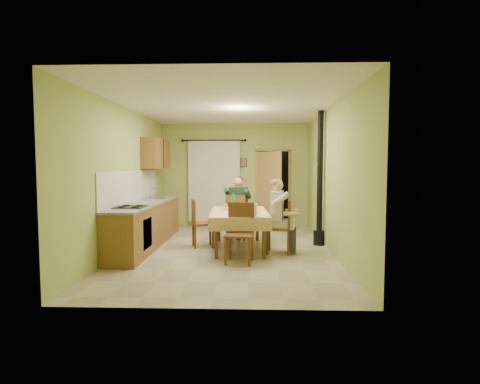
{
  "coord_description": "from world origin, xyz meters",
  "views": [
    {
      "loc": [
        0.49,
        -7.24,
        1.66
      ],
      "look_at": [
        0.25,
        0.1,
        1.15
      ],
      "focal_mm": 28.0,
      "sensor_mm": 36.0,
      "label": 1
    }
  ],
  "objects_px": {
    "dining_table": "(239,230)",
    "chair_left": "(202,233)",
    "man_right": "(279,207)",
    "chair_far": "(238,226)",
    "chair_right": "(279,238)",
    "stove_flue": "(320,196)",
    "man_far": "(238,200)",
    "chair_near": "(239,246)"
  },
  "relations": [
    {
      "from": "chair_far",
      "to": "stove_flue",
      "type": "height_order",
      "value": "stove_flue"
    },
    {
      "from": "man_right",
      "to": "stove_flue",
      "type": "distance_m",
      "value": 1.19
    },
    {
      "from": "chair_near",
      "to": "stove_flue",
      "type": "bearing_deg",
      "value": -130.5
    },
    {
      "from": "chair_right",
      "to": "stove_flue",
      "type": "relative_size",
      "value": 0.36
    },
    {
      "from": "chair_far",
      "to": "chair_right",
      "type": "height_order",
      "value": "chair_right"
    },
    {
      "from": "man_far",
      "to": "stove_flue",
      "type": "relative_size",
      "value": 0.5
    },
    {
      "from": "man_right",
      "to": "stove_flue",
      "type": "xyz_separation_m",
      "value": [
        0.9,
        0.76,
        0.15
      ]
    },
    {
      "from": "dining_table",
      "to": "stove_flue",
      "type": "distance_m",
      "value": 1.84
    },
    {
      "from": "man_far",
      "to": "stove_flue",
      "type": "xyz_separation_m",
      "value": [
        1.73,
        -0.62,
        0.15
      ]
    },
    {
      "from": "dining_table",
      "to": "chair_left",
      "type": "relative_size",
      "value": 1.98
    },
    {
      "from": "chair_near",
      "to": "chair_left",
      "type": "relative_size",
      "value": 1.05
    },
    {
      "from": "dining_table",
      "to": "chair_near",
      "type": "distance_m",
      "value": 1.07
    },
    {
      "from": "chair_near",
      "to": "chair_left",
      "type": "bearing_deg",
      "value": -49.73
    },
    {
      "from": "chair_right",
      "to": "stove_flue",
      "type": "height_order",
      "value": "stove_flue"
    },
    {
      "from": "dining_table",
      "to": "man_right",
      "type": "relative_size",
      "value": 1.4
    },
    {
      "from": "chair_left",
      "to": "stove_flue",
      "type": "bearing_deg",
      "value": 80.84
    },
    {
      "from": "stove_flue",
      "to": "chair_right",
      "type": "bearing_deg",
      "value": -139.48
    },
    {
      "from": "dining_table",
      "to": "man_right",
      "type": "height_order",
      "value": "man_right"
    },
    {
      "from": "chair_right",
      "to": "chair_left",
      "type": "bearing_deg",
      "value": 81.22
    },
    {
      "from": "dining_table",
      "to": "chair_near",
      "type": "height_order",
      "value": "chair_near"
    },
    {
      "from": "chair_right",
      "to": "chair_far",
      "type": "bearing_deg",
      "value": 40.87
    },
    {
      "from": "chair_left",
      "to": "stove_flue",
      "type": "xyz_separation_m",
      "value": [
        2.44,
        0.27,
        0.73
      ]
    },
    {
      "from": "dining_table",
      "to": "chair_left",
      "type": "xyz_separation_m",
      "value": [
        -0.77,
        0.16,
        -0.09
      ]
    },
    {
      "from": "dining_table",
      "to": "stove_flue",
      "type": "xyz_separation_m",
      "value": [
        1.67,
        0.43,
        0.65
      ]
    },
    {
      "from": "dining_table",
      "to": "chair_far",
      "type": "distance_m",
      "value": 1.03
    },
    {
      "from": "chair_left",
      "to": "stove_flue",
      "type": "relative_size",
      "value": 0.35
    },
    {
      "from": "chair_far",
      "to": "chair_left",
      "type": "bearing_deg",
      "value": -114.36
    },
    {
      "from": "dining_table",
      "to": "man_right",
      "type": "distance_m",
      "value": 0.97
    },
    {
      "from": "chair_far",
      "to": "chair_right",
      "type": "xyz_separation_m",
      "value": [
        0.85,
        -1.36,
        0.0
      ]
    },
    {
      "from": "chair_near",
      "to": "man_far",
      "type": "distance_m",
      "value": 2.19
    },
    {
      "from": "chair_right",
      "to": "stove_flue",
      "type": "xyz_separation_m",
      "value": [
        0.89,
        0.76,
        0.73
      ]
    },
    {
      "from": "chair_far",
      "to": "man_far",
      "type": "height_order",
      "value": "man_far"
    },
    {
      "from": "dining_table",
      "to": "chair_right",
      "type": "height_order",
      "value": "chair_right"
    },
    {
      "from": "chair_near",
      "to": "chair_far",
      "type": "bearing_deg",
      "value": -80.08
    },
    {
      "from": "chair_near",
      "to": "man_right",
      "type": "bearing_deg",
      "value": -127.46
    },
    {
      "from": "man_right",
      "to": "chair_far",
      "type": "bearing_deg",
      "value": 40.44
    },
    {
      "from": "dining_table",
      "to": "chair_left",
      "type": "bearing_deg",
      "value": 164.71
    },
    {
      "from": "man_right",
      "to": "man_far",
      "type": "bearing_deg",
      "value": 40.05
    },
    {
      "from": "dining_table",
      "to": "man_far",
      "type": "distance_m",
      "value": 1.16
    },
    {
      "from": "man_far",
      "to": "stove_flue",
      "type": "height_order",
      "value": "stove_flue"
    },
    {
      "from": "chair_left",
      "to": "man_far",
      "type": "relative_size",
      "value": 0.71
    },
    {
      "from": "dining_table",
      "to": "man_right",
      "type": "bearing_deg",
      "value": -26.54
    }
  ]
}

